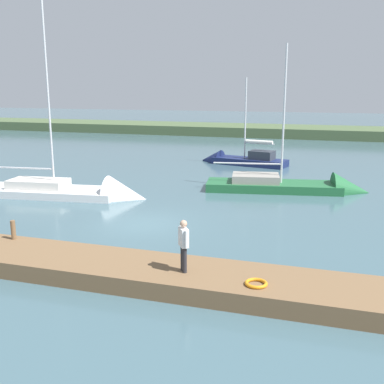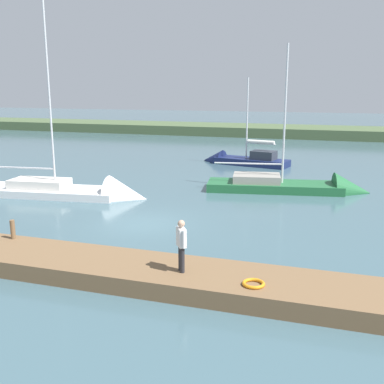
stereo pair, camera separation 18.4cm
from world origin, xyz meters
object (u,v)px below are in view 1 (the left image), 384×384
Objects in this scene: sailboat_inner_slip at (299,190)px; sailboat_behind_pier at (237,162)px; mooring_post_near at (13,230)px; life_ring_buoy at (256,283)px; person_on_dock at (184,242)px; sailboat_outer_mooring at (79,195)px.

sailboat_inner_slip is 10.44m from sailboat_behind_pier.
sailboat_inner_slip is at bearing 134.54° from sailboat_behind_pier.
mooring_post_near is 23.16m from sailboat_behind_pier.
person_on_dock is (2.30, -0.34, 0.89)m from life_ring_buoy.
sailboat_behind_pier is (5.60, -8.81, 0.07)m from sailboat_inner_slip.
mooring_post_near is 9.43m from life_ring_buoy.
mooring_post_near is 0.09× the size of sailboat_behind_pier.
sailboat_outer_mooring is at bearing 77.73° from sailboat_behind_pier.
sailboat_outer_mooring is (2.56, -8.83, -0.84)m from mooring_post_near.
sailboat_behind_pier is 15.37m from sailboat_outer_mooring.
person_on_dock is (2.36, 15.07, 1.41)m from sailboat_inner_slip.
person_on_dock reaches higher than mooring_post_near.
sailboat_outer_mooring is at bearing -166.27° from sailboat_inner_slip.
sailboat_inner_slip is at bearing 16.54° from sailboat_outer_mooring.
sailboat_inner_slip is (-9.38, -14.03, -0.83)m from mooring_post_near.
sailboat_inner_slip is (-0.06, -15.41, -0.52)m from life_ring_buoy.
sailboat_inner_slip is 15.31m from person_on_dock.
sailboat_behind_pier reaches higher than mooring_post_near.
sailboat_outer_mooring is (6.33, 14.00, -0.08)m from sailboat_behind_pier.
mooring_post_near is 0.07× the size of sailboat_inner_slip.
life_ring_buoy is 15.42m from sailboat_inner_slip.
sailboat_inner_slip is at bearing 46.76° from person_on_dock.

